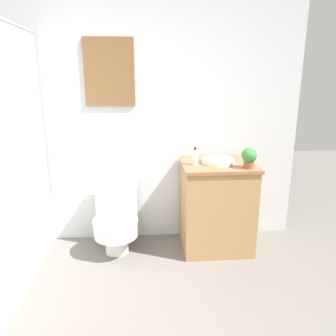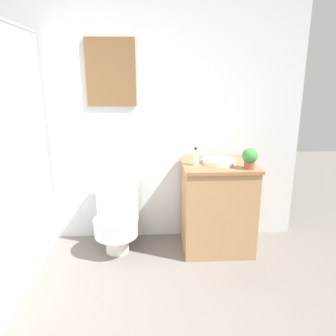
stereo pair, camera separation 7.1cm
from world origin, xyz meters
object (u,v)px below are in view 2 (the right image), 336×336
at_px(potted_plant, 250,157).
at_px(toilet, 117,219).
at_px(sink, 219,161).
at_px(soap_bottle, 196,157).

bearing_deg(potted_plant, toilet, 170.41).
distance_m(sink, potted_plant, 0.31).
relative_size(toilet, sink, 1.84).
bearing_deg(sink, soap_bottle, -167.36).
height_order(soap_bottle, potted_plant, potted_plant).
bearing_deg(soap_bottle, sink, 12.64).
height_order(toilet, soap_bottle, soap_bottle).
height_order(sink, potted_plant, potted_plant).
height_order(toilet, potted_plant, potted_plant).
bearing_deg(sink, potted_plant, -40.73).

